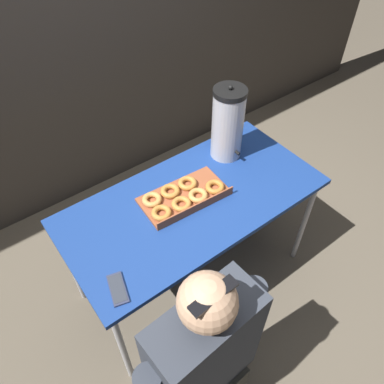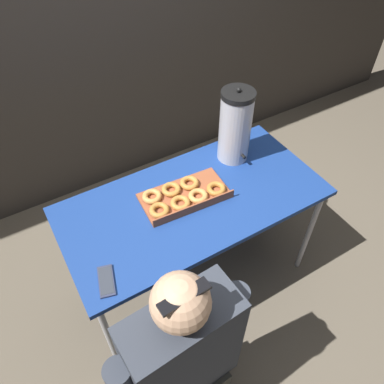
{
  "view_description": "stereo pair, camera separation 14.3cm",
  "coord_description": "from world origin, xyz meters",
  "px_view_note": "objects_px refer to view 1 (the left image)",
  "views": [
    {
      "loc": [
        -0.8,
        -1.05,
        2.18
      ],
      "look_at": [
        -0.01,
        0.0,
        0.8
      ],
      "focal_mm": 35.0,
      "sensor_mm": 36.0,
      "label": 1
    },
    {
      "loc": [
        -0.68,
        -1.13,
        2.18
      ],
      "look_at": [
        -0.01,
        0.0,
        0.8
      ],
      "focal_mm": 35.0,
      "sensor_mm": 36.0,
      "label": 2
    }
  ],
  "objects_px": {
    "person_seated": "(203,364)",
    "cell_phone": "(118,289)",
    "coffee_urn": "(228,124)",
    "donut_box": "(183,196)"
  },
  "relations": [
    {
      "from": "person_seated",
      "to": "cell_phone",
      "type": "bearing_deg",
      "value": -74.13
    },
    {
      "from": "cell_phone",
      "to": "person_seated",
      "type": "distance_m",
      "value": 0.47
    },
    {
      "from": "coffee_urn",
      "to": "person_seated",
      "type": "height_order",
      "value": "person_seated"
    },
    {
      "from": "donut_box",
      "to": "person_seated",
      "type": "height_order",
      "value": "person_seated"
    },
    {
      "from": "cell_phone",
      "to": "person_seated",
      "type": "height_order",
      "value": "person_seated"
    },
    {
      "from": "donut_box",
      "to": "coffee_urn",
      "type": "xyz_separation_m",
      "value": [
        0.41,
        0.15,
        0.19
      ]
    },
    {
      "from": "donut_box",
      "to": "cell_phone",
      "type": "bearing_deg",
      "value": -150.47
    },
    {
      "from": "coffee_urn",
      "to": "cell_phone",
      "type": "height_order",
      "value": "coffee_urn"
    },
    {
      "from": "coffee_urn",
      "to": "person_seated",
      "type": "xyz_separation_m",
      "value": [
        -0.8,
        -0.82,
        -0.39
      ]
    },
    {
      "from": "cell_phone",
      "to": "coffee_urn",
      "type": "bearing_deg",
      "value": 38.57
    }
  ]
}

